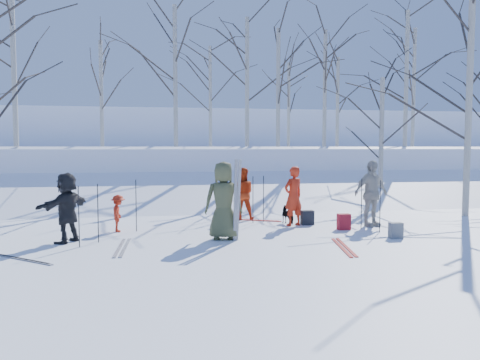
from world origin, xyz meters
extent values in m
plane|color=white|center=(0.00, 0.00, 0.00)|extent=(120.00, 120.00, 0.00)
cube|color=white|center=(0.00, 7.00, 0.15)|extent=(70.00, 9.49, 4.12)
cube|color=white|center=(0.00, 17.00, 1.00)|extent=(70.00, 18.00, 2.20)
cube|color=white|center=(0.00, 38.00, 2.00)|extent=(90.00, 30.00, 6.00)
imported|color=#44492B|center=(-0.63, 0.06, 0.92)|extent=(0.96, 0.68, 1.85)
imported|color=#B72511|center=(1.52, 1.65, 0.82)|extent=(0.71, 0.60, 1.65)
imported|color=red|center=(0.31, 3.00, 0.78)|extent=(0.82, 0.68, 1.56)
imported|color=#B72511|center=(-3.18, 1.48, 0.48)|extent=(0.37, 0.63, 0.96)
imported|color=beige|center=(3.60, 1.20, 0.91)|extent=(1.14, 0.70, 1.82)
imported|color=black|center=(-4.21, 0.30, 0.80)|extent=(1.19, 1.51, 1.61)
imported|color=black|center=(1.49, 2.01, 0.25)|extent=(0.47, 0.66, 0.51)
cube|color=silver|center=(-0.40, -0.20, 0.95)|extent=(0.10, 0.16, 1.90)
cube|color=silver|center=(-0.32, -0.19, 0.95)|extent=(0.13, 0.23, 1.89)
cylinder|color=black|center=(3.42, 0.30, 0.67)|extent=(0.02, 0.02, 1.34)
cylinder|color=black|center=(3.15, 0.82, 0.67)|extent=(0.02, 0.02, 1.34)
cylinder|color=black|center=(-3.85, -0.28, 0.67)|extent=(0.02, 0.02, 1.34)
cylinder|color=black|center=(-2.72, 1.47, 0.67)|extent=(0.02, 0.02, 1.34)
cylinder|color=black|center=(-3.51, 0.17, 0.67)|extent=(0.02, 0.02, 1.34)
cylinder|color=black|center=(0.52, 2.36, 0.67)|extent=(0.02, 0.02, 1.34)
cylinder|color=black|center=(0.86, 2.47, 0.67)|extent=(0.02, 0.02, 1.34)
cube|color=maroon|center=(2.67, 0.82, 0.21)|extent=(0.32, 0.22, 0.42)
cube|color=slate|center=(3.44, -0.51, 0.19)|extent=(0.30, 0.20, 0.38)
cube|color=black|center=(1.97, 1.76, 0.20)|extent=(0.34, 0.24, 0.40)
camera|label=1|loc=(-2.07, -10.78, 2.17)|focal=35.00mm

